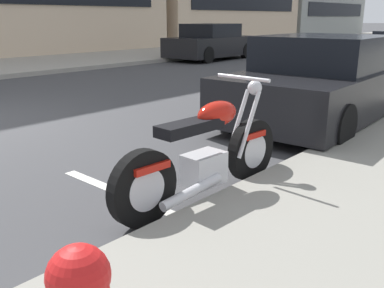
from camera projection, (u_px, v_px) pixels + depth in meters
sidewalk_far_curb at (167, 53)px, 20.02m from camera, size 120.00×5.00×0.14m
parking_stall_stripe at (134, 198)px, 4.11m from camera, size 0.12×2.20×0.01m
parked_motorcycle at (206, 156)px, 3.99m from camera, size 2.13×0.62×1.13m
parked_car_across_street at (322, 83)px, 6.97m from camera, size 4.12×2.08×1.40m
car_opposite_curb at (211, 43)px, 17.47m from camera, size 4.18×2.04×1.42m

